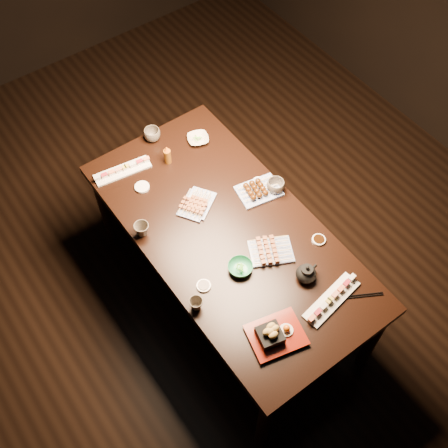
% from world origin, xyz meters
% --- Properties ---
extents(ground, '(5.00, 5.00, 0.00)m').
position_xyz_m(ground, '(0.00, 0.00, 0.00)').
color(ground, black).
rests_on(ground, ground).
extents(dining_table, '(0.92, 1.81, 0.75)m').
position_xyz_m(dining_table, '(-0.16, -0.27, 0.38)').
color(dining_table, black).
rests_on(dining_table, ground).
extents(sushi_platter_near, '(0.36, 0.15, 0.04)m').
position_xyz_m(sushi_platter_near, '(0.01, -0.91, 0.77)').
color(sushi_platter_near, white).
rests_on(sushi_platter_near, dining_table).
extents(sushi_platter_far, '(0.35, 0.14, 0.04)m').
position_xyz_m(sushi_platter_far, '(-0.42, 0.44, 0.77)').
color(sushi_platter_far, white).
rests_on(sushi_platter_far, dining_table).
extents(yakitori_plate_center, '(0.24, 0.23, 0.05)m').
position_xyz_m(yakitori_plate_center, '(-0.22, -0.02, 0.78)').
color(yakitori_plate_center, '#828EB6').
rests_on(yakitori_plate_center, dining_table).
extents(yakitori_plate_right, '(0.28, 0.25, 0.06)m').
position_xyz_m(yakitori_plate_right, '(-0.06, -0.51, 0.78)').
color(yakitori_plate_right, '#828EB6').
rests_on(yakitori_plate_right, dining_table).
extents(yakitori_plate_left, '(0.25, 0.23, 0.05)m').
position_xyz_m(yakitori_plate_left, '(-0.19, -0.02, 0.78)').
color(yakitori_plate_left, '#828EB6').
rests_on(yakitori_plate_left, dining_table).
extents(tsukune_plate, '(0.27, 0.22, 0.06)m').
position_xyz_m(tsukune_plate, '(0.14, -0.15, 0.78)').
color(tsukune_plate, '#828EB6').
rests_on(tsukune_plate, dining_table).
extents(edamame_bowl_green, '(0.14, 0.14, 0.04)m').
position_xyz_m(edamame_bowl_green, '(-0.25, -0.50, 0.77)').
color(edamame_bowl_green, '#2F8F5D').
rests_on(edamame_bowl_green, dining_table).
extents(edamame_bowl_cream, '(0.16, 0.16, 0.03)m').
position_xyz_m(edamame_bowl_cream, '(0.08, 0.38, 0.77)').
color(edamame_bowl_cream, beige).
rests_on(edamame_bowl_cream, dining_table).
extents(tempura_tray, '(0.31, 0.27, 0.10)m').
position_xyz_m(tempura_tray, '(-0.34, -0.90, 0.80)').
color(tempura_tray, black).
rests_on(tempura_tray, dining_table).
extents(teacup_near_left, '(0.08, 0.08, 0.07)m').
position_xyz_m(teacup_near_left, '(-0.56, -0.54, 0.78)').
color(teacup_near_left, brown).
rests_on(teacup_near_left, dining_table).
extents(teacup_mid_right, '(0.13, 0.13, 0.08)m').
position_xyz_m(teacup_mid_right, '(0.22, -0.20, 0.79)').
color(teacup_mid_right, brown).
rests_on(teacup_mid_right, dining_table).
extents(teacup_far_left, '(0.10, 0.10, 0.08)m').
position_xyz_m(teacup_far_left, '(-0.55, -0.00, 0.79)').
color(teacup_far_left, brown).
rests_on(teacup_far_left, dining_table).
extents(teacup_far_right, '(0.13, 0.13, 0.08)m').
position_xyz_m(teacup_far_right, '(-0.14, 0.56, 0.79)').
color(teacup_far_right, brown).
rests_on(teacup_far_right, dining_table).
extents(teapot, '(0.13, 0.13, 0.11)m').
position_xyz_m(teapot, '(-0.01, -0.73, 0.80)').
color(teapot, black).
rests_on(teapot, dining_table).
extents(condiment_bottle, '(0.05, 0.05, 0.13)m').
position_xyz_m(condiment_bottle, '(-0.16, 0.35, 0.82)').
color(condiment_bottle, brown).
rests_on(condiment_bottle, dining_table).
extents(sauce_dish_west, '(0.10, 0.10, 0.01)m').
position_xyz_m(sauce_dish_west, '(-0.47, -0.47, 0.76)').
color(sauce_dish_west, white).
rests_on(sauce_dish_west, dining_table).
extents(sauce_dish_east, '(0.09, 0.09, 0.01)m').
position_xyz_m(sauce_dish_east, '(0.18, -0.10, 0.76)').
color(sauce_dish_east, white).
rests_on(sauce_dish_east, dining_table).
extents(sauce_dish_se, '(0.09, 0.09, 0.01)m').
position_xyz_m(sauce_dish_se, '(0.20, -0.60, 0.76)').
color(sauce_dish_se, white).
rests_on(sauce_dish_se, dining_table).
extents(sauce_dish_nw, '(0.09, 0.09, 0.02)m').
position_xyz_m(sauce_dish_nw, '(-0.39, 0.27, 0.76)').
color(sauce_dish_nw, white).
rests_on(sauce_dish_nw, dining_table).
extents(chopsticks_near, '(0.19, 0.14, 0.01)m').
position_xyz_m(chopsticks_near, '(-0.36, -0.89, 0.75)').
color(chopsticks_near, black).
rests_on(chopsticks_near, dining_table).
extents(chopsticks_se, '(0.19, 0.12, 0.01)m').
position_xyz_m(chopsticks_se, '(0.16, -0.99, 0.75)').
color(chopsticks_se, black).
rests_on(chopsticks_se, dining_table).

